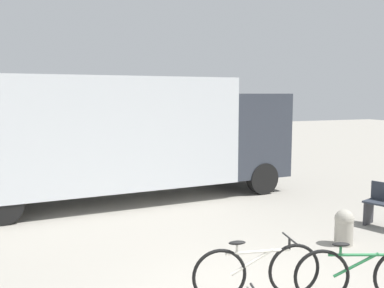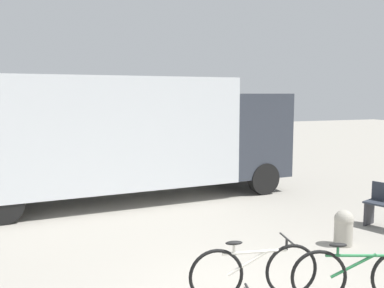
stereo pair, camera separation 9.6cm
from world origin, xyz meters
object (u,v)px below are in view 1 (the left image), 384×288
(bicycle_far, at_px, (361,275))
(bollard_near_bench, at_px, (344,226))
(bicycle_middle, at_px, (257,271))
(delivery_truck, at_px, (116,133))

(bicycle_far, relative_size, bollard_near_bench, 2.57)
(bicycle_far, height_order, bollard_near_bench, bicycle_far)
(bollard_near_bench, bearing_deg, bicycle_middle, -153.53)
(bollard_near_bench, bearing_deg, delivery_truck, 123.14)
(delivery_truck, relative_size, bicycle_middle, 5.30)
(bicycle_middle, bearing_deg, bicycle_far, -15.45)
(delivery_truck, height_order, bollard_near_bench, delivery_truck)
(bicycle_middle, xyz_separation_m, bollard_near_bench, (2.40, 1.19, -0.04))
(bicycle_far, bearing_deg, delivery_truck, 126.14)
(bicycle_middle, bearing_deg, bollard_near_bench, 37.07)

